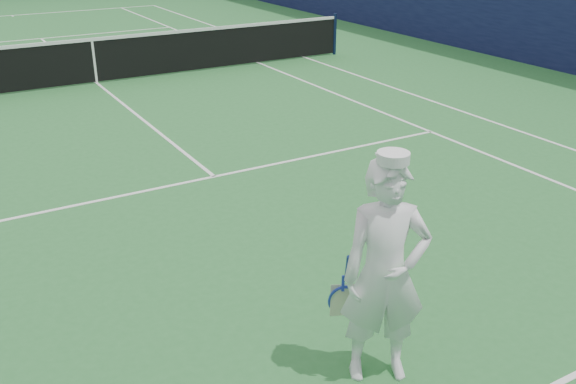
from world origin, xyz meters
name	(u,v)px	position (x,y,z in m)	size (l,w,h in m)	color
ground	(97,83)	(0.00, 0.00, 0.00)	(80.00, 80.00, 0.00)	#296D32
court_markings	(97,83)	(0.00, 0.00, 0.00)	(11.03, 23.83, 0.01)	white
tennis_net	(94,59)	(0.00, 0.00, 0.55)	(12.88, 0.09, 1.07)	#141E4C
tennis_player	(385,273)	(-0.58, -11.03, 0.95)	(0.81, 0.75, 1.95)	white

